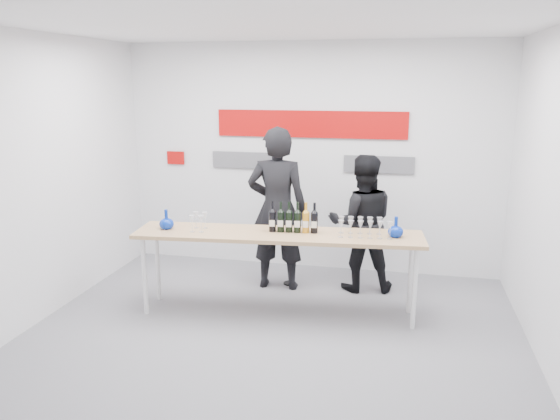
{
  "coord_description": "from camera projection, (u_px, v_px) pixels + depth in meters",
  "views": [
    {
      "loc": [
        1.19,
        -5.09,
        2.52
      ],
      "look_at": [
        -0.06,
        0.47,
        1.15
      ],
      "focal_mm": 35.0,
      "sensor_mm": 36.0,
      "label": 1
    }
  ],
  "objects": [
    {
      "name": "glasses_right",
      "position": [
        363.0,
        228.0,
        5.68
      ],
      "size": [
        0.58,
        0.26,
        0.18
      ],
      "color": "silver",
      "rests_on": "tasting_table"
    },
    {
      "name": "tasting_table",
      "position": [
        278.0,
        239.0,
        5.84
      ],
      "size": [
        3.12,
        0.9,
        0.92
      ],
      "rotation": [
        0.0,
        0.0,
        0.09
      ],
      "color": "tan",
      "rests_on": "ground"
    },
    {
      "name": "glasses_left",
      "position": [
        199.0,
        222.0,
        5.91
      ],
      "size": [
        0.18,
        0.23,
        0.18
      ],
      "color": "silver",
      "rests_on": "tasting_table"
    },
    {
      "name": "decanter_right",
      "position": [
        396.0,
        227.0,
        5.65
      ],
      "size": [
        0.16,
        0.16,
        0.21
      ],
      "primitive_type": null,
      "color": "#082797",
      "rests_on": "tasting_table"
    },
    {
      "name": "wine_bottles",
      "position": [
        293.0,
        217.0,
        5.81
      ],
      "size": [
        0.53,
        0.12,
        0.33
      ],
      "rotation": [
        0.0,
        0.0,
        0.09
      ],
      "color": "black",
      "rests_on": "tasting_table"
    },
    {
      "name": "ground",
      "position": [
        276.0,
        328.0,
        5.68
      ],
      "size": [
        5.0,
        5.0,
        0.0
      ],
      "primitive_type": "plane",
      "color": "slate",
      "rests_on": "ground"
    },
    {
      "name": "back_wall",
      "position": [
        310.0,
        158.0,
        7.22
      ],
      "size": [
        5.0,
        0.04,
        3.0
      ],
      "primitive_type": "cube",
      "color": "silver",
      "rests_on": "ground"
    },
    {
      "name": "decanter_left",
      "position": [
        166.0,
        219.0,
        5.96
      ],
      "size": [
        0.16,
        0.16,
        0.21
      ],
      "primitive_type": null,
      "color": "#082797",
      "rests_on": "tasting_table"
    },
    {
      "name": "presenter_left",
      "position": [
        277.0,
        209.0,
        6.58
      ],
      "size": [
        0.76,
        0.52,
        1.99
      ],
      "primitive_type": "imported",
      "rotation": [
        0.0,
        0.0,
        3.21
      ],
      "color": "black",
      "rests_on": "ground"
    },
    {
      "name": "presenter_right",
      "position": [
        362.0,
        223.0,
        6.56
      ],
      "size": [
        0.91,
        0.77,
        1.66
      ],
      "primitive_type": "imported",
      "rotation": [
        0.0,
        0.0,
        3.34
      ],
      "color": "black",
      "rests_on": "ground"
    },
    {
      "name": "signage",
      "position": [
        306.0,
        135.0,
        7.13
      ],
      "size": [
        3.38,
        0.02,
        0.79
      ],
      "color": "#A90807",
      "rests_on": "back_wall"
    },
    {
      "name": "mic_stand",
      "position": [
        290.0,
        252.0,
        6.79
      ],
      "size": [
        0.16,
        0.16,
        1.38
      ],
      "rotation": [
        0.0,
        0.0,
        0.07
      ],
      "color": "black",
      "rests_on": "ground"
    }
  ]
}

